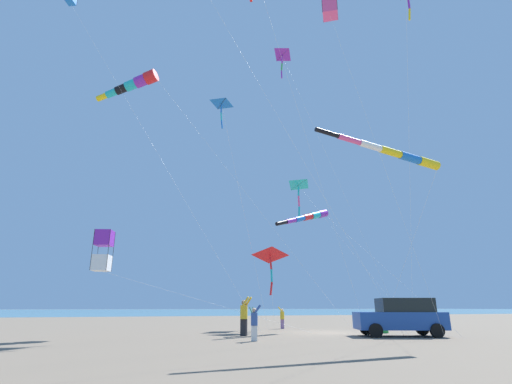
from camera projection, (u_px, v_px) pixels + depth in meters
The scene contains 17 objects.
ground_plane at pixel (326, 333), 21.89m from camera, with size 600.00×600.00×0.00m, color #756654.
ocean_water_strip at pixel (145, 311), 170.92m from camera, with size 240.00×600.00×0.01m, color teal.
parked_car at pixel (401, 316), 19.27m from camera, with size 3.26×4.68×1.85m.
cooler_box at pixel (382, 329), 21.64m from camera, with size 0.62×0.42×0.42m.
person_adult_flyer at pixel (244, 314), 19.61m from camera, with size 0.68×0.69×1.93m.
person_child_green_jacket at pixel (282, 317), 26.05m from camera, with size 0.44×0.51×1.45m.
person_child_grey_jacket at pixel (254, 321), 16.48m from camera, with size 0.41×0.50×1.51m.
person_bystander_far at pixel (254, 318), 22.76m from camera, with size 0.50×0.44×1.42m.
kite_box_checkered_midright at pixel (103, 251), 18.98m from camera, with size 0.99×12.20×5.14m.
kite_delta_purple_drifting at pixel (222, 105), 23.30m from camera, with size 5.96×5.69×13.61m.
kite_windsock_long_streamer_left at pixel (397, 154), 17.06m from camera, with size 8.73×8.78×8.50m.
kite_box_blue_topmost at pixel (329, 1), 21.95m from camera, with size 1.17×5.50×19.48m.
kite_delta_white_trailing at pixel (282, 56), 31.96m from camera, with size 7.93×4.78×22.17m.
kite_windsock_red_high_left at pixel (310, 217), 25.36m from camera, with size 7.84×8.19×8.11m.
kite_windsock_small_distant at pixel (135, 84), 23.41m from camera, with size 2.69×16.68×15.40m.
kite_delta_rainbow_low_near at pixel (270, 256), 24.18m from camera, with size 5.74×3.21×5.06m.
kite_delta_teal_far_right at pixel (298, 185), 31.94m from camera, with size 9.36×4.52×11.73m.
Camera 1 is at (-20.66, 11.53, 1.40)m, focal length 26.62 mm.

